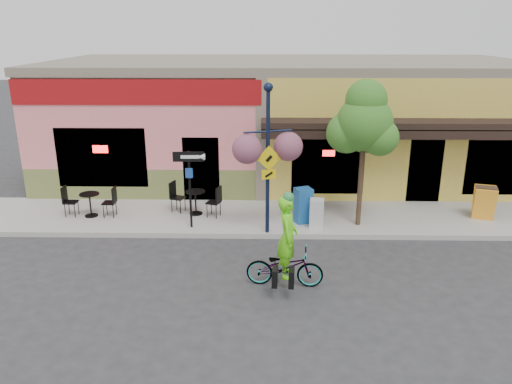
% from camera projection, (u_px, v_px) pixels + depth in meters
% --- Properties ---
extents(ground, '(90.00, 90.00, 0.00)m').
position_uv_depth(ground, '(296.00, 246.00, 13.66)').
color(ground, '#2D2D30').
rests_on(ground, ground).
extents(sidewalk, '(24.00, 3.00, 0.15)m').
position_uv_depth(sidewalk, '(293.00, 217.00, 15.53)').
color(sidewalk, '#9E9B93').
rests_on(sidewalk, ground).
extents(curb, '(24.00, 0.12, 0.15)m').
position_uv_depth(curb, '(295.00, 236.00, 14.15)').
color(curb, '#A8A59E').
rests_on(curb, ground).
extents(building, '(18.20, 8.20, 4.50)m').
position_uv_depth(building, '(287.00, 118.00, 20.07)').
color(building, '#F2777D').
rests_on(building, ground).
extents(bicycle, '(1.82, 0.77, 0.93)m').
position_uv_depth(bicycle, '(285.00, 267.00, 11.47)').
color(bicycle, maroon).
rests_on(bicycle, ground).
extents(cyclist_rider, '(0.52, 0.74, 1.92)m').
position_uv_depth(cyclist_rider, '(287.00, 247.00, 11.31)').
color(cyclist_rider, '#64E918').
rests_on(cyclist_rider, ground).
extents(lamp_post, '(1.44, 0.89, 4.21)m').
position_uv_depth(lamp_post, '(268.00, 161.00, 13.58)').
color(lamp_post, '#101933').
rests_on(lamp_post, sidewalk).
extents(one_way_sign, '(0.88, 0.22, 2.28)m').
position_uv_depth(one_way_sign, '(190.00, 190.00, 14.23)').
color(one_way_sign, black).
rests_on(one_way_sign, sidewalk).
extents(cafe_set_left, '(1.61, 0.84, 0.96)m').
position_uv_depth(cafe_set_left, '(90.00, 201.00, 15.29)').
color(cafe_set_left, black).
rests_on(cafe_set_left, sidewalk).
extents(cafe_set_right, '(1.81, 1.31, 0.98)m').
position_uv_depth(cafe_set_right, '(196.00, 199.00, 15.46)').
color(cafe_set_right, black).
rests_on(cafe_set_right, sidewalk).
extents(newspaper_box_blue, '(0.59, 0.56, 1.05)m').
position_uv_depth(newspaper_box_blue, '(303.00, 205.00, 14.82)').
color(newspaper_box_blue, '#195499').
rests_on(newspaper_box_blue, sidewalk).
extents(newspaper_box_grey, '(0.45, 0.41, 0.86)m').
position_uv_depth(newspaper_box_grey, '(317.00, 213.00, 14.44)').
color(newspaper_box_grey, silver).
rests_on(newspaper_box_grey, sidewalk).
extents(street_tree, '(1.75, 1.75, 4.29)m').
position_uv_depth(street_tree, '(363.00, 154.00, 14.12)').
color(street_tree, '#3D7A26').
rests_on(street_tree, sidewalk).
extents(sandwich_board, '(0.72, 0.61, 1.02)m').
position_uv_depth(sandwich_board, '(485.00, 205.00, 14.90)').
color(sandwich_board, '#FFA428').
rests_on(sandwich_board, sidewalk).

